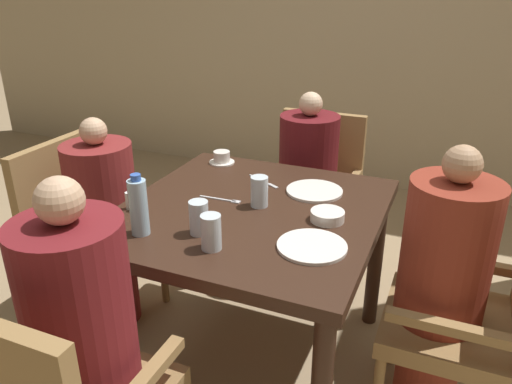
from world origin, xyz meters
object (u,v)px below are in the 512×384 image
diner_in_left_chair (106,223)px  chair_far_side (314,186)px  diner_in_right_chair (441,288)px  diner_in_near_chair (85,350)px  chair_left_side (84,226)px  chair_right_side (478,314)px  plate_main_left (312,246)px  glass_tall_near (259,192)px  glass_tall_far (211,232)px  bowl_small (327,216)px  water_bottle (139,207)px  diner_in_far_chair (307,186)px  glass_tall_mid (199,218)px  plate_main_right (314,191)px  teacup_with_saucer (222,158)px

diner_in_left_chair → chair_far_side: 1.20m
diner_in_right_chair → diner_in_near_chair: size_ratio=0.98×
chair_left_side → diner_in_left_chair: (0.14, 0.00, 0.04)m
chair_right_side → plate_main_left: size_ratio=3.70×
glass_tall_near → glass_tall_far: bearing=-92.6°
bowl_small → chair_left_side: bearing=-179.5°
chair_left_side → water_bottle: (0.62, -0.36, 0.37)m
glass_tall_near → glass_tall_far: same height
diner_in_far_chair → glass_tall_mid: 1.10m
chair_far_side → glass_tall_far: bearing=-89.8°
chair_right_side → glass_tall_far: chair_right_side is taller
diner_in_far_chair → plate_main_left: (0.33, -1.00, 0.21)m
plate_main_right → bowl_small: 0.28m
chair_far_side → teacup_with_saucer: size_ratio=7.12×
teacup_with_saucer → glass_tall_far: size_ratio=1.01×
diner_in_right_chair → water_bottle: size_ratio=4.86×
bowl_small → glass_tall_near: (-0.29, 0.02, 0.04)m
diner_in_far_chair → plate_main_left: size_ratio=4.42×
diner_in_right_chair → plate_main_left: 0.52m
glass_tall_near → glass_tall_mid: same height
bowl_small → diner_in_near_chair: bearing=-123.2°
glass_tall_mid → teacup_with_saucer: bearing=110.2°
diner_in_far_chair → bowl_small: bearing=-67.8°
chair_left_side → glass_tall_mid: (0.81, -0.27, 0.33)m
chair_right_side → bowl_small: size_ratio=6.94×
plate_main_right → teacup_with_saucer: teacup_with_saucer is taller
chair_right_side → water_bottle: size_ratio=3.91×
chair_far_side → water_bottle: size_ratio=3.91×
diner_in_right_chair → chair_right_side: bearing=-0.0°
teacup_with_saucer → glass_tall_far: (0.35, -0.79, 0.04)m
chair_left_side → diner_in_far_chair: size_ratio=0.84×
chair_far_side → glass_tall_mid: size_ratio=7.16×
diner_in_left_chair → chair_right_side: bearing=-0.0°
chair_right_side → plate_main_left: bearing=-159.6°
chair_left_side → plate_main_left: size_ratio=3.70×
glass_tall_near → glass_tall_mid: 0.33m
chair_left_side → diner_in_left_chair: size_ratio=0.86×
diner_in_left_chair → teacup_with_saucer: 0.65m
glass_tall_near → glass_tall_far: size_ratio=1.00×
chair_left_side → teacup_with_saucer: size_ratio=7.12×
chair_left_side → chair_right_side: same height
bowl_small → glass_tall_mid: 0.50m
water_bottle → glass_tall_mid: 0.22m
plate_main_right → diner_in_right_chair: bearing=-24.4°
chair_right_side → bowl_small: 0.65m
plate_main_right → diner_in_near_chair: bearing=-110.8°
plate_main_left → glass_tall_near: bearing=140.5°
chair_right_side → teacup_with_saucer: size_ratio=7.12×
chair_far_side → teacup_with_saucer: bearing=-125.2°
chair_right_side → teacup_with_saucer: bearing=160.8°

